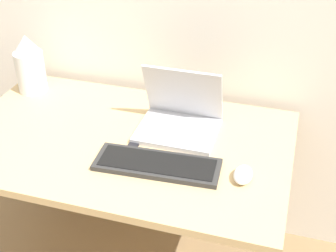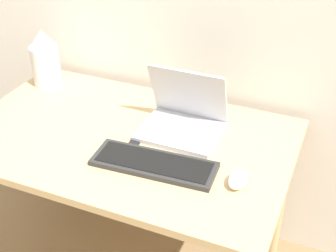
# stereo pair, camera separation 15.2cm
# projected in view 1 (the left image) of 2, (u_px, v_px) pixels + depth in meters

# --- Properties ---
(desk) EXTENTS (1.26, 0.78, 0.72)m
(desk) POSITION_uv_depth(u_px,v_px,m) (124.00, 157.00, 1.82)
(desk) COLOR tan
(desk) RESTS_ON ground_plane
(laptop) EXTENTS (0.30, 0.25, 0.25)m
(laptop) POSITION_uv_depth(u_px,v_px,m) (180.00, 117.00, 1.80)
(laptop) COLOR silver
(laptop) RESTS_ON desk
(keyboard) EXTENTS (0.44, 0.18, 0.02)m
(keyboard) POSITION_uv_depth(u_px,v_px,m) (157.00, 164.00, 1.62)
(keyboard) COLOR #2D2D2D
(keyboard) RESTS_ON desk
(mouse) EXTENTS (0.06, 0.10, 0.04)m
(mouse) POSITION_uv_depth(u_px,v_px,m) (243.00, 175.00, 1.56)
(mouse) COLOR white
(mouse) RESTS_ON desk
(vase) EXTENTS (0.13, 0.13, 0.26)m
(vase) POSITION_uv_depth(u_px,v_px,m) (29.00, 64.00, 2.03)
(vase) COLOR white
(vase) RESTS_ON desk
(mp3_player) EXTENTS (0.04, 0.05, 0.01)m
(mp3_player) POSITION_uv_depth(u_px,v_px,m) (134.00, 144.00, 1.74)
(mp3_player) COLOR black
(mp3_player) RESTS_ON desk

